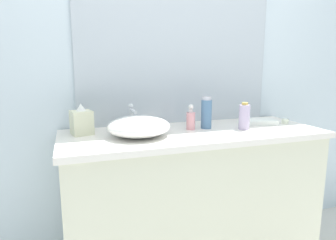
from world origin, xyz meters
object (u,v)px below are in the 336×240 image
at_px(lotion_bottle, 244,117).
at_px(tissue_box, 82,121).
at_px(folded_hand_towel, 258,122).
at_px(candle_jar, 285,121).
at_px(soap_dispenser, 191,119).
at_px(sink_basin, 139,126).
at_px(perfume_bottle, 206,113).

xyz_separation_m(lotion_bottle, tissue_box, (-0.94, 0.17, -0.00)).
bearing_deg(tissue_box, folded_hand_towel, -3.35).
bearing_deg(candle_jar, lotion_bottle, -169.51).
height_order(candle_jar, folded_hand_towel, same).
bearing_deg(soap_dispenser, sink_basin, -167.95).
bearing_deg(folded_hand_towel, lotion_bottle, -148.37).
bearing_deg(lotion_bottle, tissue_box, 169.68).
bearing_deg(tissue_box, perfume_bottle, -5.81).
distance_m(soap_dispenser, folded_hand_towel, 0.48).
xyz_separation_m(tissue_box, folded_hand_towel, (1.11, -0.07, -0.06)).
relative_size(sink_basin, candle_jar, 7.52).
xyz_separation_m(sink_basin, folded_hand_towel, (0.82, 0.08, -0.04)).
bearing_deg(candle_jar, soap_dispenser, 177.44).
distance_m(lotion_bottle, tissue_box, 0.95).
relative_size(soap_dispenser, folded_hand_towel, 0.67).
height_order(soap_dispenser, tissue_box, tissue_box).
bearing_deg(lotion_bottle, folded_hand_towel, 31.63).
bearing_deg(candle_jar, tissue_box, 175.38).
bearing_deg(sink_basin, folded_hand_towel, 5.71).
bearing_deg(perfume_bottle, lotion_bottle, -25.06).
relative_size(soap_dispenser, lotion_bottle, 0.94).
relative_size(tissue_box, folded_hand_towel, 0.76).
distance_m(sink_basin, perfume_bottle, 0.45).
height_order(soap_dispenser, folded_hand_towel, soap_dispenser).
bearing_deg(candle_jar, perfume_bottle, 176.93).
xyz_separation_m(soap_dispenser, lotion_bottle, (0.31, -0.10, 0.01)).
relative_size(sink_basin, soap_dispenser, 2.24).
height_order(sink_basin, tissue_box, tissue_box).
xyz_separation_m(perfume_bottle, folded_hand_towel, (0.38, 0.01, -0.08)).
relative_size(soap_dispenser, perfume_bottle, 0.78).
relative_size(tissue_box, candle_jar, 3.80).
xyz_separation_m(tissue_box, candle_jar, (1.30, -0.10, -0.06)).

